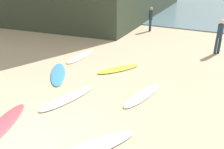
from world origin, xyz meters
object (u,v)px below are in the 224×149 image
surfboard_4 (68,98)px  beachgoer_near (220,35)px  surfboard_6 (58,74)px  surfboard_0 (118,69)px  surfboard_2 (143,95)px  surfboard_1 (0,127)px  beachgoer_mid (151,18)px  surfboard_5 (81,56)px  surfboard_3 (90,149)px

surfboard_4 → beachgoer_near: bearing=-105.7°
surfboard_4 → surfboard_6: surfboard_4 is taller
surfboard_0 → surfboard_2: bearing=167.1°
surfboard_1 → surfboard_4: size_ratio=1.08×
beachgoer_near → surfboard_1: bearing=23.3°
surfboard_4 → beachgoer_mid: (-1.62, 11.13, 0.93)m
surfboard_5 → surfboard_6: (0.59, -2.33, -0.00)m
surfboard_0 → surfboard_1: bearing=111.5°
beachgoer_mid → surfboard_5: bearing=-17.5°
beachgoer_mid → beachgoer_near: bearing=45.9°
surfboard_2 → surfboard_3: surfboard_3 is taller
surfboard_5 → beachgoer_near: size_ratio=1.32×
surfboard_2 → surfboard_5: 4.99m
surfboard_4 → surfboard_5: surfboard_4 is taller
surfboard_4 → beachgoer_near: beachgoer_near is taller
surfboard_6 → surfboard_5: bearing=-116.2°
surfboard_1 → surfboard_4: surfboard_4 is taller
surfboard_0 → beachgoer_near: (3.34, 4.70, 0.98)m
surfboard_2 → surfboard_1: bearing=-118.0°
surfboard_0 → beachgoer_mid: beachgoer_mid is taller
surfboard_0 → surfboard_5: 2.59m
surfboard_1 → surfboard_4: bearing=54.6°
surfboard_3 → beachgoer_mid: bearing=133.8°
beachgoer_mid → surfboard_6: bearing=-12.7°
surfboard_5 → beachgoer_near: 7.24m
surfboard_2 → surfboard_6: same height
surfboard_1 → surfboard_4: (0.51, 2.27, 0.00)m
beachgoer_near → surfboard_3: bearing=36.7°
surfboard_5 → surfboard_0: bearing=160.6°
surfboard_0 → surfboard_2: surfboard_0 is taller
surfboard_2 → surfboard_4: (-2.08, -1.49, 0.01)m
surfboard_0 → beachgoer_near: 5.85m
surfboard_6 → beachgoer_mid: (0.15, 9.71, 0.94)m
surfboard_0 → surfboard_2: size_ratio=0.92×
surfboard_5 → surfboard_6: 2.40m
surfboard_1 → beachgoer_mid: size_ratio=1.46×
surfboard_0 → surfboard_6: bearing=71.0°
surfboard_0 → surfboard_4: size_ratio=0.88×
surfboard_2 → beachgoer_near: beachgoer_near is taller
surfboard_4 → surfboard_5: (-2.36, 3.75, -0.00)m
surfboard_2 → surfboard_5: bearing=159.6°
surfboard_4 → surfboard_6: bearing=-30.6°
surfboard_2 → beachgoer_near: bearing=84.0°
surfboard_0 → beachgoer_mid: bearing=-48.7°
surfboard_3 → surfboard_5: (-4.48, 5.47, -0.00)m
surfboard_3 → beachgoer_mid: beachgoer_mid is taller
surfboard_5 → beachgoer_mid: 7.47m
surfboard_3 → beachgoer_near: beachgoer_near is taller
surfboard_3 → beachgoer_mid: (-3.75, 12.84, 0.93)m
surfboard_3 → surfboard_6: bearing=168.6°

